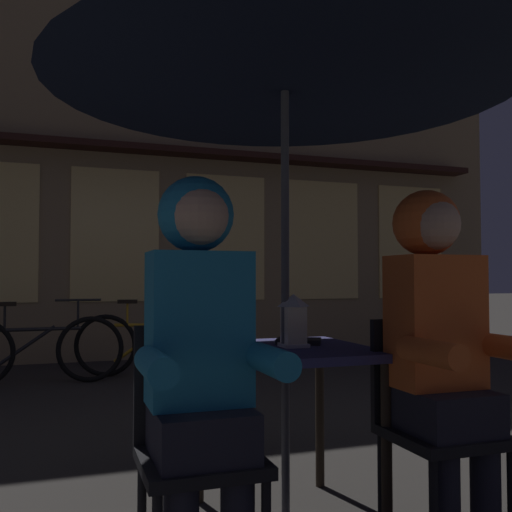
% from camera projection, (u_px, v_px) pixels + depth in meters
% --- Properties ---
extents(cafe_table, '(0.72, 0.72, 0.74)m').
position_uv_depth(cafe_table, '(285.00, 370.00, 2.45)').
color(cafe_table, navy).
rests_on(cafe_table, ground_plane).
extents(patio_umbrella, '(2.10, 2.10, 2.31)m').
position_uv_depth(patio_umbrella, '(285.00, 50.00, 2.51)').
color(patio_umbrella, '#4C4C51').
rests_on(patio_umbrella, ground_plane).
extents(lantern, '(0.11, 0.11, 0.23)m').
position_uv_depth(lantern, '(294.00, 319.00, 2.46)').
color(lantern, white).
rests_on(lantern, cafe_table).
extents(chair_left, '(0.40, 0.40, 0.87)m').
position_uv_depth(chair_left, '(196.00, 438.00, 1.94)').
color(chair_left, black).
rests_on(chair_left, ground_plane).
extents(chair_right, '(0.40, 0.40, 0.87)m').
position_uv_depth(chair_right, '(431.00, 416.00, 2.25)').
color(chair_right, black).
rests_on(chair_right, ground_plane).
extents(person_left_hooded, '(0.45, 0.56, 1.40)m').
position_uv_depth(person_left_hooded, '(200.00, 335.00, 1.91)').
color(person_left_hooded, black).
rests_on(person_left_hooded, ground_plane).
extents(person_right_hooded, '(0.45, 0.56, 1.40)m').
position_uv_depth(person_right_hooded, '(439.00, 327.00, 2.22)').
color(person_right_hooded, black).
rests_on(person_right_hooded, ground_plane).
extents(shopfront_building, '(10.00, 0.93, 6.20)m').
position_uv_depth(shopfront_building, '(169.00, 131.00, 7.80)').
color(shopfront_building, '#937A56').
rests_on(shopfront_building, ground_plane).
extents(bicycle_second, '(1.68, 0.08, 0.84)m').
position_uv_depth(bicycle_second, '(36.00, 350.00, 5.50)').
color(bicycle_second, black).
rests_on(bicycle_second, ground_plane).
extents(bicycle_third, '(1.64, 0.45, 0.84)m').
position_uv_depth(bicycle_third, '(154.00, 343.00, 6.02)').
color(bicycle_third, black).
rests_on(bicycle_third, ground_plane).
extents(book, '(0.24, 0.22, 0.02)m').
position_uv_depth(book, '(299.00, 341.00, 2.58)').
color(book, black).
rests_on(book, cafe_table).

